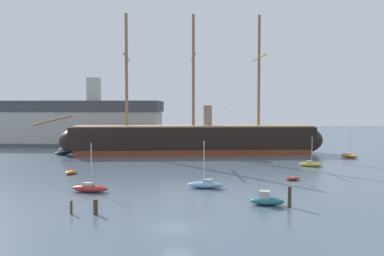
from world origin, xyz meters
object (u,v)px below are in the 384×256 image
Objects in this scene: dinghy_distant_centre at (208,148)px; mooring_piling_left_pair at (71,207)px; motorboat_foreground_right at (267,200)px; mooring_piling_nearest at (96,207)px; tall_ship at (193,139)px; mooring_piling_right_pair at (290,197)px; sailboat_foreground_left at (90,188)px; motorboat_far_left at (63,153)px; sailboat_far_right at (349,155)px; sailboat_near_centre at (206,184)px; seagull_in_flight at (226,108)px; dockside_warehouse_left at (69,123)px; sailboat_alongside_stern at (311,164)px; dinghy_mid_right at (293,178)px; dinghy_mid_left at (71,172)px.

mooring_piling_left_pair reaches higher than dinghy_distant_centre.
motorboat_foreground_right is 2.60× the size of mooring_piling_nearest.
tall_ship is 49.05× the size of mooring_piling_left_pair.
tall_ship is 17.02× the size of motorboat_foreground_right.
sailboat_foreground_left is at bearing 163.49° from mooring_piling_right_pair.
motorboat_far_left is 59.72m from sailboat_far_right.
tall_ship is at bearing 79.79° from mooring_piling_left_pair.
mooring_piling_left_pair is at bearing -133.32° from sailboat_near_centre.
sailboat_far_right is 4.27× the size of seagull_in_flight.
mooring_piling_left_pair is at bearing -119.36° from seagull_in_flight.
mooring_piling_nearest is at bearing 1.12° from mooring_piling_left_pair.
mooring_piling_nearest is (-10.25, -13.29, 0.21)m from sailboat_near_centre.
tall_ship is 42.19m from dockside_warehouse_left.
sailboat_foreground_left is at bearing -143.69° from sailboat_alongside_stern.
seagull_in_flight is (16.81, 17.36, 9.51)m from sailboat_foreground_left.
dockside_warehouse_left reaches higher than mooring_piling_left_pair.
dinghy_distant_centre reaches higher than dinghy_mid_right.
dinghy_distant_centre is 2.19× the size of mooring_piling_nearest.
sailboat_far_right is 2.56× the size of mooring_piling_right_pair.
sailboat_alongside_stern is 4.01× the size of mooring_piling_left_pair.
motorboat_foreground_right is 0.68× the size of sailboat_far_right.
dinghy_mid_right is at bearing -6.79° from dinghy_mid_left.
mooring_piling_left_pair is 79.24m from dockside_warehouse_left.
seagull_in_flight is at bearing 98.41° from motorboat_foreground_right.
dockside_warehouse_left is (-28.35, 74.61, 5.24)m from mooring_piling_nearest.
sailboat_near_centre is 12.95m from mooring_piling_right_pair.
sailboat_near_centre is 47.60m from dinghy_distant_centre.
mooring_piling_right_pair reaches higher than dinghy_distant_centre.
sailboat_foreground_left is 39.09m from sailboat_alongside_stern.
sailboat_foreground_left is 21.02m from motorboat_foreground_right.
dinghy_mid_left is 0.90× the size of dinghy_distant_centre.
seagull_in_flight is at bearing 45.91° from sailboat_foreground_left.
dinghy_mid_right is 29.61m from mooring_piling_nearest.
sailboat_far_right reaches higher than motorboat_far_left.
sailboat_foreground_left reaches higher than dinghy_distant_centre.
motorboat_far_left is 0.07× the size of dockside_warehouse_left.
seagull_in_flight is at bearing -32.10° from motorboat_far_left.
sailboat_far_right is at bearing 65.19° from mooring_piling_right_pair.
sailboat_alongside_stern reaches higher than mooring_piling_nearest.
mooring_piling_nearest is 31.98m from seagull_in_flight.
mooring_piling_left_pair is at bearing -71.14° from dinghy_mid_left.
sailboat_near_centre is at bearing -48.91° from motorboat_far_left.
sailboat_alongside_stern is (38.27, 9.93, 0.12)m from dinghy_mid_left.
mooring_piling_right_pair reaches higher than mooring_piling_left_pair.
motorboat_foreground_right is 0.62× the size of sailboat_near_centre.
seagull_in_flight is at bearing 138.25° from dinghy_mid_right.
dinghy_mid_right is at bearing 27.72° from sailboat_near_centre.
mooring_piling_right_pair is at bearing -16.51° from sailboat_foreground_left.
motorboat_foreground_right is 1.31× the size of dinghy_mid_left.
sailboat_foreground_left reaches higher than dinghy_mid_right.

